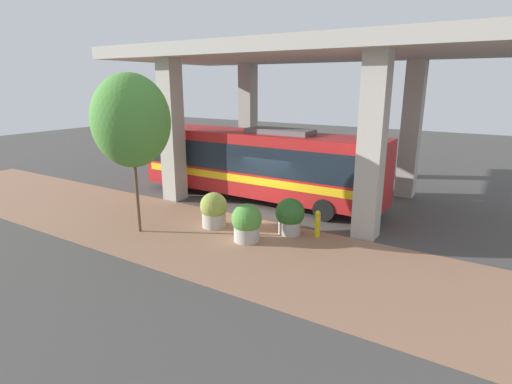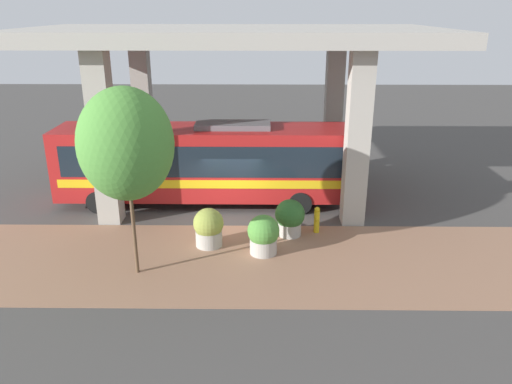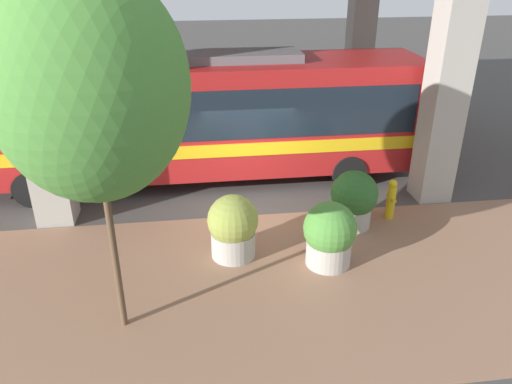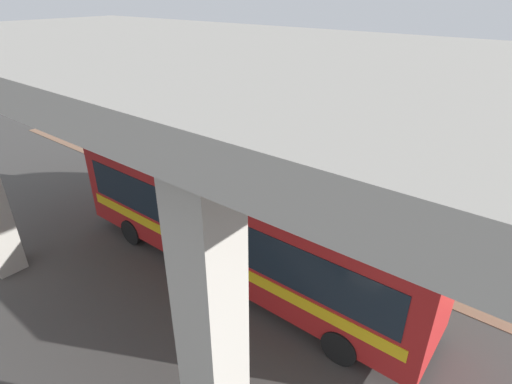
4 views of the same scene
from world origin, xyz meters
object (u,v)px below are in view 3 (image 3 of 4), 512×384
planter_front (233,227)px  planter_back (330,235)px  bus (198,114)px  planter_middle (354,199)px  street_tree_near (90,86)px  fire_hydrant (391,199)px

planter_front → planter_back: size_ratio=1.00×
bus → planter_middle: bearing=-133.2°
bus → street_tree_near: size_ratio=2.08×
planter_back → street_tree_near: size_ratio=0.24×
planter_middle → street_tree_near: bearing=119.7°
bus → planter_back: bearing=-152.3°
bus → fire_hydrant: bus is taller
bus → street_tree_near: 7.09m
bus → planter_middle: 5.17m
planter_back → bus: bearing=27.7°
bus → street_tree_near: (-6.45, 1.64, 2.45)m
bus → planter_front: (-4.39, -0.58, -1.28)m
planter_front → street_tree_near: 4.80m
street_tree_near → fire_hydrant: bearing=-62.8°
bus → fire_hydrant: bearing=-123.8°
fire_hydrant → planter_back: size_ratio=0.74×
bus → planter_front: size_ratio=8.70×
fire_hydrant → planter_middle: size_ratio=0.74×
fire_hydrant → planter_front: 4.33m
bus → planter_back: bus is taller
planter_front → planter_back: bearing=-106.4°
fire_hydrant → planter_front: (-1.22, 4.15, 0.19)m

